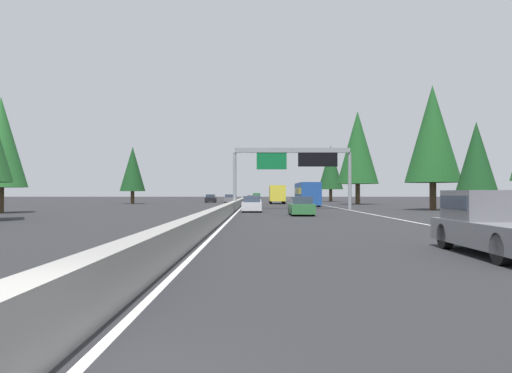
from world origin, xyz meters
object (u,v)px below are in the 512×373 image
(sedan_near_center, at_px, (252,205))
(sedan_mid_right, at_px, (254,202))
(bus_mid_left, at_px, (307,193))
(conifer_right_mid, at_px, (433,134))
(conifer_right_far, at_px, (358,148))
(sedan_distant_b, at_px, (301,207))
(sign_gantry_overhead, at_px, (294,160))
(pickup_far_right, at_px, (494,223))
(conifer_right_distant, at_px, (331,168))
(box_truck_mid_center, at_px, (277,194))
(oncoming_far, at_px, (211,199))
(conifer_left_near, at_px, (1,142))
(oncoming_near, at_px, (230,199))
(conifer_left_mid, at_px, (133,169))
(conifer_right_near, at_px, (476,157))
(minivan_distant_a, at_px, (257,196))

(sedan_near_center, xyz_separation_m, sedan_mid_right, (15.90, -0.10, 0.00))
(bus_mid_left, relative_size, conifer_right_mid, 0.89)
(conifer_right_mid, distance_m, conifer_right_far, 25.70)
(sedan_distant_b, bearing_deg, sign_gantry_overhead, -1.89)
(pickup_far_right, height_order, bus_mid_left, bus_mid_left)
(conifer_right_distant, bearing_deg, box_truck_mid_center, 150.15)
(oncoming_far, relative_size, conifer_left_near, 0.43)
(sedan_near_center, bearing_deg, sign_gantry_overhead, -32.32)
(oncoming_near, relative_size, conifer_left_near, 0.43)
(sedan_mid_right, bearing_deg, bus_mid_left, -54.64)
(oncoming_far, bearing_deg, conifer_left_mid, -47.61)
(oncoming_near, bearing_deg, sedan_near_center, 5.65)
(box_truck_mid_center, height_order, conifer_right_near, conifer_right_near)
(sedan_mid_right, xyz_separation_m, conifer_right_near, (-16.98, -20.33, 4.33))
(oncoming_far, distance_m, conifer_right_distant, 25.95)
(sedan_near_center, bearing_deg, bus_mid_left, -19.04)
(pickup_far_right, height_order, minivan_distant_a, pickup_far_right)
(minivan_distant_a, distance_m, conifer_right_near, 90.69)
(pickup_far_right, bearing_deg, conifer_right_distant, -5.29)
(conifer_right_near, height_order, conifer_right_distant, conifer_right_distant)
(sign_gantry_overhead, height_order, sedan_near_center, sign_gantry_overhead)
(sign_gantry_overhead, height_order, conifer_right_distant, conifer_right_distant)
(conifer_left_near, bearing_deg, conifer_left_mid, -3.82)
(minivan_distant_a, relative_size, conifer_right_near, 0.61)
(sign_gantry_overhead, relative_size, pickup_far_right, 2.26)
(pickup_far_right, relative_size, oncoming_near, 1.27)
(pickup_far_right, relative_size, sedan_distant_b, 1.27)
(minivan_distant_a, bearing_deg, conifer_right_near, -167.25)
(sedan_mid_right, bearing_deg, conifer_left_near, 129.61)
(bus_mid_left, height_order, conifer_left_near, conifer_left_near)
(box_truck_mid_center, relative_size, conifer_left_near, 0.83)
(sedan_near_center, xyz_separation_m, bus_mid_left, (20.96, -7.24, 1.03))
(sedan_mid_right, height_order, box_truck_mid_center, box_truck_mid_center)
(sign_gantry_overhead, distance_m, pickup_far_right, 39.60)
(pickup_far_right, height_order, oncoming_far, pickup_far_right)
(box_truck_mid_center, distance_m, conifer_right_mid, 33.61)
(sedan_near_center, height_order, box_truck_mid_center, box_truck_mid_center)
(sign_gantry_overhead, bearing_deg, conifer_right_far, -26.10)
(conifer_left_mid, bearing_deg, sedan_near_center, -150.46)
(sedan_distant_b, bearing_deg, sedan_mid_right, 9.54)
(oncoming_near, height_order, conifer_left_mid, conifer_left_mid)
(conifer_right_near, bearing_deg, conifer_left_near, 91.93)
(bus_mid_left, distance_m, oncoming_far, 28.77)
(oncoming_near, xyz_separation_m, conifer_left_near, (-48.19, 17.62, 5.56))
(pickup_far_right, distance_m, conifer_right_far, 63.89)
(sedan_near_center, xyz_separation_m, conifer_right_mid, (5.02, -18.59, 7.16))
(sign_gantry_overhead, xyz_separation_m, conifer_left_mid, (27.68, 24.09, 0.39))
(sign_gantry_overhead, height_order, bus_mid_left, sign_gantry_overhead)
(pickup_far_right, xyz_separation_m, conifer_right_distant, (87.07, -8.06, 5.94))
(sign_gantry_overhead, distance_m, conifer_left_mid, 36.70)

